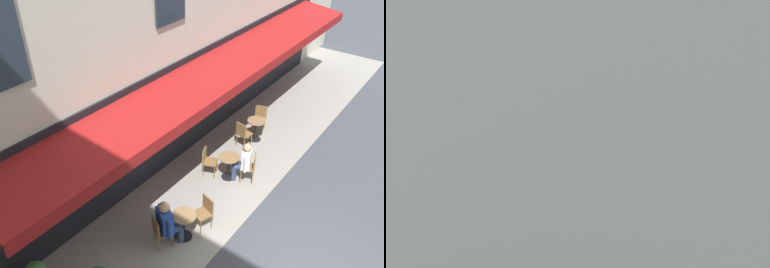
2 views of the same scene
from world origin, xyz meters
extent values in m
plane|color=#42444C|center=(0.00, 0.00, 0.00)|extent=(70.00, 70.00, 0.00)
cube|color=gray|center=(-3.25, -3.40, 0.00)|extent=(20.50, 3.20, 0.01)
cube|color=beige|center=(-4.00, -9.50, 7.50)|extent=(20.00, 9.00, 15.00)
cube|color=black|center=(-3.00, -4.97, 1.60)|extent=(16.00, 0.06, 3.20)
cube|color=maroon|center=(-3.00, -4.15, 2.85)|extent=(15.00, 1.70, 0.36)
cube|color=maroon|center=(-3.00, -3.32, 2.62)|extent=(15.00, 0.04, 0.28)
cube|color=#232D38|center=(-11.00, -4.96, 5.20)|extent=(1.10, 0.06, 1.70)
cube|color=#232D38|center=(-6.33, -4.96, 5.20)|extent=(1.10, 0.06, 1.70)
cube|color=#232D38|center=(-1.67, -4.96, 5.20)|extent=(1.10, 0.06, 1.70)
cube|color=#232D38|center=(3.00, -4.96, 5.20)|extent=(1.10, 0.06, 1.70)
cube|color=beige|center=(13.00, 3.50, 7.50)|extent=(10.00, 17.00, 15.00)
cube|color=gray|center=(7.94, 3.50, 0.30)|extent=(0.12, 17.00, 0.60)
cube|color=#232D38|center=(7.96, -2.00, 5.50)|extent=(0.06, 1.10, 1.70)
cube|color=#232D38|center=(7.96, 3.50, 5.50)|extent=(0.06, 1.10, 1.70)
cube|color=#232D38|center=(7.96, 9.00, 5.50)|extent=(0.06, 1.10, 1.70)
cube|color=gray|center=(6.60, -4.20, 0.07)|extent=(2.40, 1.40, 0.15)
cube|color=gray|center=(6.60, -4.55, 0.22)|extent=(2.40, 1.05, 0.30)
cube|color=gray|center=(6.60, -4.90, 0.38)|extent=(2.40, 0.70, 0.45)
cylinder|color=black|center=(0.70, -2.74, 0.01)|extent=(0.40, 0.40, 0.03)
cylinder|color=black|center=(0.70, -2.74, 0.36)|extent=(0.06, 0.06, 0.72)
cylinder|color=#99754C|center=(0.70, -2.74, 0.73)|extent=(0.60, 0.60, 0.03)
cylinder|color=olive|center=(0.29, -2.79, 0.23)|extent=(0.03, 0.03, 0.45)
cylinder|color=olive|center=(0.39, -2.46, 0.23)|extent=(0.03, 0.03, 0.45)
cylinder|color=olive|center=(-0.03, -2.69, 0.23)|extent=(0.03, 0.03, 0.45)
cylinder|color=olive|center=(0.07, -2.36, 0.23)|extent=(0.03, 0.03, 0.45)
cube|color=olive|center=(0.18, -2.57, 0.47)|extent=(0.50, 0.50, 0.04)
cube|color=olive|center=(0.01, -2.52, 0.70)|extent=(0.16, 0.39, 0.42)
cylinder|color=olive|center=(1.12, -2.76, 0.23)|extent=(0.03, 0.03, 0.45)
cylinder|color=olive|center=(0.96, -3.06, 0.23)|extent=(0.03, 0.03, 0.45)
cylinder|color=olive|center=(1.42, -2.92, 0.23)|extent=(0.03, 0.03, 0.45)
cylinder|color=olive|center=(1.27, -3.22, 0.23)|extent=(0.03, 0.03, 0.45)
cube|color=olive|center=(1.19, -2.99, 0.47)|extent=(0.54, 0.54, 0.04)
cube|color=olive|center=(1.35, -3.07, 0.70)|extent=(0.22, 0.37, 0.42)
cylinder|color=black|center=(-1.90, -3.12, 0.01)|extent=(0.40, 0.40, 0.03)
cylinder|color=black|center=(-1.90, -3.12, 0.36)|extent=(0.06, 0.06, 0.72)
cylinder|color=#99754C|center=(-1.90, -3.12, 0.73)|extent=(0.60, 0.60, 0.03)
cylinder|color=olive|center=(-2.22, -2.85, 0.23)|extent=(0.03, 0.03, 0.45)
cylinder|color=olive|center=(-1.91, -2.71, 0.23)|extent=(0.03, 0.03, 0.45)
cylinder|color=olive|center=(-2.36, -2.54, 0.23)|extent=(0.03, 0.03, 0.45)
cylinder|color=olive|center=(-2.05, -2.40, 0.23)|extent=(0.03, 0.03, 0.45)
cube|color=olive|center=(-2.13, -2.62, 0.47)|extent=(0.53, 0.53, 0.04)
cube|color=olive|center=(-2.21, -2.46, 0.70)|extent=(0.38, 0.20, 0.42)
cylinder|color=olive|center=(-1.60, -3.41, 0.23)|extent=(0.03, 0.03, 0.45)
cylinder|color=olive|center=(-1.92, -3.54, 0.23)|extent=(0.03, 0.03, 0.45)
cylinder|color=olive|center=(-1.47, -3.72, 0.23)|extent=(0.03, 0.03, 0.45)
cylinder|color=olive|center=(-1.79, -3.85, 0.23)|extent=(0.03, 0.03, 0.45)
cube|color=olive|center=(-1.69, -3.63, 0.47)|extent=(0.52, 0.52, 0.04)
cube|color=olive|center=(-1.62, -3.80, 0.70)|extent=(0.39, 0.19, 0.42)
cylinder|color=black|center=(-4.13, -3.48, 0.01)|extent=(0.40, 0.40, 0.03)
cylinder|color=black|center=(-4.13, -3.48, 0.36)|extent=(0.06, 0.06, 0.72)
cylinder|color=#99754C|center=(-4.13, -3.48, 0.73)|extent=(0.60, 0.60, 0.03)
cylinder|color=olive|center=(-3.72, -3.40, 0.23)|extent=(0.03, 0.03, 0.45)
cylinder|color=olive|center=(-3.79, -3.73, 0.23)|extent=(0.03, 0.03, 0.45)
cylinder|color=olive|center=(-3.39, -3.47, 0.23)|extent=(0.03, 0.03, 0.45)
cylinder|color=olive|center=(-3.46, -3.80, 0.23)|extent=(0.03, 0.03, 0.45)
cube|color=olive|center=(-3.59, -3.60, 0.47)|extent=(0.47, 0.47, 0.04)
cube|color=olive|center=(-3.42, -3.64, 0.70)|extent=(0.12, 0.40, 0.42)
cylinder|color=olive|center=(-4.44, -3.76, 0.23)|extent=(0.03, 0.03, 0.45)
cylinder|color=olive|center=(-4.54, -3.43, 0.23)|extent=(0.03, 0.03, 0.45)
cylinder|color=olive|center=(-4.77, -3.85, 0.23)|extent=(0.03, 0.03, 0.45)
cylinder|color=olive|center=(-4.87, -3.53, 0.23)|extent=(0.03, 0.03, 0.45)
cube|color=olive|center=(-4.66, -3.64, 0.47)|extent=(0.50, 0.50, 0.04)
cube|color=olive|center=(-4.83, -3.69, 0.70)|extent=(0.15, 0.39, 0.42)
cylinder|color=navy|center=(0.87, -2.72, 0.23)|extent=(0.16, 0.16, 0.47)
cylinder|color=navy|center=(1.03, -2.80, 0.49)|extent=(0.38, 0.31, 0.16)
cylinder|color=navy|center=(0.79, -2.89, 0.23)|extent=(0.16, 0.16, 0.47)
cylinder|color=navy|center=(0.94, -2.97, 0.49)|extent=(0.38, 0.31, 0.16)
cube|color=#28479E|center=(1.14, -2.96, 0.79)|extent=(0.47, 0.56, 0.59)
sphere|color=tan|center=(1.14, -2.96, 1.21)|extent=(0.26, 0.26, 0.26)
cylinder|color=#28479E|center=(1.27, -2.70, 0.77)|extent=(0.10, 0.10, 0.52)
cylinder|color=#28479E|center=(1.00, -3.23, 0.77)|extent=(0.10, 0.10, 0.52)
cylinder|color=navy|center=(-2.05, -3.00, 0.23)|extent=(0.14, 0.14, 0.47)
cylinder|color=navy|center=(-2.12, -2.86, 0.49)|extent=(0.27, 0.35, 0.15)
cylinder|color=navy|center=(-1.89, -2.93, 0.23)|extent=(0.14, 0.14, 0.47)
cylinder|color=navy|center=(-1.96, -2.79, 0.49)|extent=(0.27, 0.35, 0.15)
cube|color=silver|center=(-2.11, -2.68, 0.76)|extent=(0.51, 0.42, 0.54)
sphere|color=tan|center=(-2.11, -2.68, 1.15)|extent=(0.24, 0.24, 0.24)
cylinder|color=silver|center=(-2.35, -2.79, 0.75)|extent=(0.10, 0.10, 0.48)
cylinder|color=silver|center=(-1.86, -2.56, 0.75)|extent=(0.10, 0.10, 0.48)
cylinder|color=navy|center=(-3.86, 2.11, 0.43)|extent=(0.16, 0.16, 0.86)
cylinder|color=navy|center=(-3.79, 2.29, 0.43)|extent=(0.16, 0.16, 0.86)
cube|color=black|center=(-3.83, 2.20, 1.16)|extent=(0.45, 0.57, 0.61)
sphere|color=tan|center=(-3.83, 2.20, 1.60)|extent=(0.27, 0.27, 0.27)
cylinder|color=black|center=(-3.94, 1.91, 1.14)|extent=(0.11, 0.11, 0.54)
cylinder|color=black|center=(-3.71, 2.48, 1.14)|extent=(0.11, 0.11, 0.54)
cylinder|color=black|center=(6.82, 0.11, 1.30)|extent=(0.05, 0.05, 2.60)
cylinder|color=#192899|center=(6.78, 0.10, 2.15)|extent=(0.17, 0.54, 0.56)
cylinder|color=red|center=(6.76, 0.10, 2.15)|extent=(0.17, 0.57, 0.59)
cylinder|color=#4C4C51|center=(3.76, -4.31, 0.21)|extent=(0.34, 0.34, 0.42)
sphere|color=#3D7A38|center=(3.76, -4.31, 0.60)|extent=(0.44, 0.44, 0.44)
cylinder|color=#4C4C51|center=(6.94, -4.51, 0.15)|extent=(0.35, 0.35, 0.30)
sphere|color=#3D7A38|center=(6.94, -4.51, 0.52)|extent=(0.53, 0.53, 0.53)
cylinder|color=#2D2D33|center=(5.10, -4.31, 0.20)|extent=(0.39, 0.39, 0.41)
sphere|color=#2D6B33|center=(5.10, -4.31, 0.68)|extent=(0.64, 0.64, 0.64)
cylinder|color=#2D2D33|center=(5.11, -3.48, 0.14)|extent=(0.45, 0.45, 0.28)
sphere|color=#3D7A38|center=(5.11, -3.48, 0.52)|extent=(0.56, 0.56, 0.56)
cylinder|color=#4C4C51|center=(3.15, -3.06, 0.20)|extent=(0.32, 0.32, 0.40)
sphere|color=#2D6B33|center=(3.15, -3.06, 0.65)|extent=(0.58, 0.58, 0.58)
cube|color=slate|center=(-8.99, 2.79, 0.57)|extent=(4.32, 1.85, 0.55)
cube|color=#232D38|center=(-9.19, 2.78, 1.09)|extent=(2.43, 1.63, 0.48)
cylinder|color=black|center=(-7.53, 2.00, 0.30)|extent=(0.60, 0.20, 0.60)
cylinder|color=black|center=(-7.55, 3.60, 0.30)|extent=(0.60, 0.20, 0.60)
cylinder|color=black|center=(-10.43, 1.97, 0.30)|extent=(0.60, 0.20, 0.60)
camera|label=1|loc=(6.10, 1.57, 7.66)|focal=37.54mm
camera|label=2|loc=(-16.06, -10.85, 7.79)|focal=28.30mm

